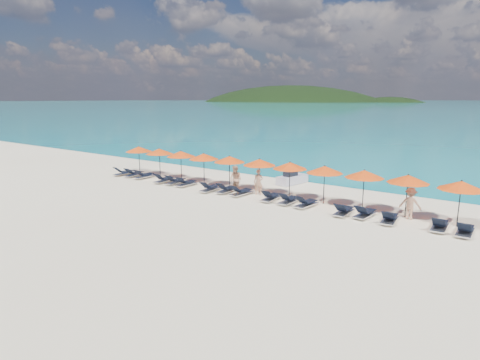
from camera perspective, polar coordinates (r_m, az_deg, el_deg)
The scene contains 35 objects.
ground at distance 22.03m, azimuth -4.61°, elevation -4.33°, with size 1400.00×1400.00×0.00m, color beige.
headland_main at distance 640.01m, azimuth 6.67°, elevation 7.57°, with size 374.00×242.00×126.50m.
headland_small at distance 600.29m, azimuth 20.30°, elevation 6.96°, with size 162.00×126.00×85.50m.
jetski at distance 28.82m, azimuth 7.41°, elevation 0.17°, with size 1.38×2.65×0.90m.
beachgoer_a at distance 25.30m, azimuth 2.62°, elevation -0.32°, with size 0.59×0.39×1.63m, color tan.
beachgoer_b at distance 25.73m, azimuth -0.64°, elevation 0.09°, with size 0.87×0.50×1.80m, color tan.
beachgoer_c at distance 21.94m, azimuth 23.07°, elevation -3.10°, with size 1.06×0.49×1.64m, color tan.
umbrella_0 at distance 33.11m, azimuth -14.21°, elevation 4.28°, with size 2.10×2.10×2.28m.
umbrella_1 at distance 31.37m, azimuth -11.40°, elevation 4.01°, with size 2.10×2.10×2.28m.
umbrella_2 at distance 29.67m, azimuth -8.42°, elevation 3.70°, with size 2.10×2.10×2.28m.
umbrella_3 at distance 28.16m, azimuth -5.17°, elevation 3.36°, with size 2.10×2.10×2.28m.
umbrella_4 at distance 26.79m, azimuth -1.51°, elevation 2.97°, with size 2.10×2.10×2.28m.
umbrella_5 at distance 25.50m, azimuth 2.78°, elevation 2.53°, with size 2.10×2.10×2.28m.
umbrella_6 at distance 24.42m, azimuth 7.12°, elevation 2.04°, with size 2.10×2.10×2.28m.
umbrella_7 at distance 23.38m, azimuth 11.95°, elevation 1.46°, with size 2.10×2.10×2.28m.
umbrella_8 at distance 22.56m, azimuth 17.27°, elevation 0.82°, with size 2.10×2.10×2.28m.
umbrella_9 at distance 21.95m, azimuth 22.79°, elevation 0.14°, with size 2.10×2.10×2.28m.
umbrella_10 at distance 21.41m, azimuth 28.95°, elevation -0.67°, with size 2.10×2.10×2.28m.
lounger_0 at distance 33.06m, azimuth -16.22°, elevation 1.03°, with size 0.74×1.74×0.66m.
lounger_1 at distance 32.29m, azimuth -14.84°, elevation 0.87°, with size 0.74×1.74×0.66m.
lounger_2 at distance 31.40m, azimuth -13.51°, elevation 0.64°, with size 0.68×1.72×0.66m.
lounger_3 at distance 29.54m, azimuth -10.80°, elevation 0.07°, with size 0.76×1.75×0.66m.
lounger_4 at distance 28.80m, azimuth -9.20°, elevation -0.16°, with size 0.72×1.73×0.66m.
lounger_5 at distance 28.08m, azimuth -7.68°, elevation -0.42°, with size 0.63×1.70×0.66m.
lounger_6 at distance 26.33m, azimuth -4.30°, elevation -1.15°, with size 0.75×1.74×0.66m.
lounger_7 at distance 25.92m, azimuth -1.94°, elevation -1.33°, with size 0.67×1.72×0.66m.
lounger_8 at distance 25.16m, azimuth 0.14°, elevation -1.72°, with size 0.76×1.74×0.66m.
lounger_9 at distance 23.97m, azimuth 4.40°, elevation -2.43°, with size 0.76×1.74×0.66m.
lounger_10 at distance 23.41m, azimuth 6.95°, elevation -2.83°, with size 0.63×1.70×0.66m.
lounger_11 at distance 22.82m, azimuth 9.37°, elevation -3.27°, with size 0.79×1.75×0.66m.
lounger_12 at distance 21.73m, azimuth 14.52°, elevation -4.25°, with size 0.65×1.71×0.66m.
lounger_13 at distance 21.59m, azimuth 17.33°, elevation -4.51°, with size 0.76×1.75×0.66m.
lounger_14 at distance 21.07m, azimuth 20.49°, elevation -5.13°, with size 0.79×1.75×0.66m.
lounger_15 at distance 20.86m, azimuth 26.53°, elevation -5.79°, with size 0.70×1.73×0.66m.
lounger_16 at distance 20.65m, azimuth 29.36°, elevation -6.24°, with size 0.64×1.71×0.66m.
Camera 1 is at (13.86, -16.03, 6.03)m, focal length 30.00 mm.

